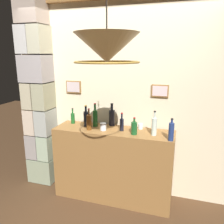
{
  "coord_description": "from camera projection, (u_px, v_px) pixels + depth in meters",
  "views": [
    {
      "loc": [
        0.81,
        -1.85,
        1.93
      ],
      "look_at": [
        0.0,
        0.75,
        1.23
      ],
      "focal_mm": 36.23,
      "sensor_mm": 36.0,
      "label": 1
    }
  ],
  "objects": [
    {
      "name": "liquor_bottle_scotch",
      "position": [
        95.0,
        118.0,
        3.04
      ],
      "size": [
        0.06,
        0.06,
        0.32
      ],
      "color": "#185320",
      "rests_on": "bar_shelf_unit"
    },
    {
      "name": "stone_pillar",
      "position": [
        39.0,
        96.0,
        3.3
      ],
      "size": [
        0.4,
        0.37,
        2.68
      ],
      "color": "gray",
      "rests_on": "ground"
    },
    {
      "name": "liquor_bottle_port",
      "position": [
        73.0,
        118.0,
        3.18
      ],
      "size": [
        0.05,
        0.05,
        0.22
      ],
      "color": "#195821",
      "rests_on": "bar_shelf_unit"
    },
    {
      "name": "liquor_bottle_mezcal",
      "position": [
        171.0,
        131.0,
        2.54
      ],
      "size": [
        0.06,
        0.06,
        0.26
      ],
      "color": "navy",
      "rests_on": "bar_shelf_unit"
    },
    {
      "name": "panelled_rear_partition",
      "position": [
        120.0,
        90.0,
        3.08
      ],
      "size": [
        3.03,
        0.15,
        2.76
      ],
      "color": "beige",
      "rests_on": "ground"
    },
    {
      "name": "bar_shelf_unit",
      "position": [
        113.0,
        164.0,
        3.04
      ],
      "size": [
        1.56,
        0.44,
        0.98
      ],
      "primitive_type": "cube",
      "color": "olive",
      "rests_on": "ground"
    },
    {
      "name": "liquor_bottle_gin",
      "position": [
        134.0,
        128.0,
        2.74
      ],
      "size": [
        0.07,
        0.07,
        0.21
      ],
      "color": "#185123",
      "rests_on": "bar_shelf_unit"
    },
    {
      "name": "liquor_bottle_vodka",
      "position": [
        154.0,
        126.0,
        2.7
      ],
      "size": [
        0.06,
        0.06,
        0.3
      ],
      "color": "silver",
      "rests_on": "bar_shelf_unit"
    },
    {
      "name": "glass_tumbler_shot",
      "position": [
        90.0,
        121.0,
        3.17
      ],
      "size": [
        0.07,
        0.07,
        0.08
      ],
      "color": "silver",
      "rests_on": "bar_shelf_unit"
    },
    {
      "name": "liquor_bottle_amaro",
      "position": [
        122.0,
        124.0,
        2.87
      ],
      "size": [
        0.05,
        0.05,
        0.24
      ],
      "color": "black",
      "rests_on": "bar_shelf_unit"
    },
    {
      "name": "liquor_bottle_whiskey",
      "position": [
        89.0,
        122.0,
        2.9
      ],
      "size": [
        0.07,
        0.07,
        0.28
      ],
      "color": "brown",
      "rests_on": "bar_shelf_unit"
    },
    {
      "name": "glass_tumbler_highball",
      "position": [
        103.0,
        127.0,
        2.89
      ],
      "size": [
        0.08,
        0.08,
        0.1
      ],
      "color": "silver",
      "rests_on": "bar_shelf_unit"
    },
    {
      "name": "liquor_bottle_bourbon",
      "position": [
        86.0,
        118.0,
        3.05
      ],
      "size": [
        0.06,
        0.06,
        0.29
      ],
      "color": "black",
      "rests_on": "bar_shelf_unit"
    },
    {
      "name": "liquor_bottle_tequila",
      "position": [
        112.0,
        117.0,
        3.08
      ],
      "size": [
        0.08,
        0.08,
        0.31
      ],
      "color": "black",
      "rests_on": "bar_shelf_unit"
    },
    {
      "name": "pendant_lamp",
      "position": [
        107.0,
        49.0,
        1.82
      ],
      "size": [
        0.54,
        0.54,
        0.6
      ],
      "color": "beige"
    },
    {
      "name": "glass_tumbler_rocks",
      "position": [
        140.0,
        126.0,
        2.95
      ],
      "size": [
        0.06,
        0.06,
        0.07
      ],
      "color": "silver",
      "rests_on": "bar_shelf_unit"
    }
  ]
}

